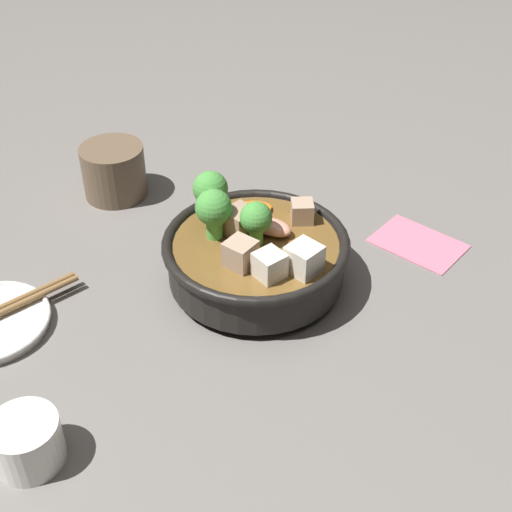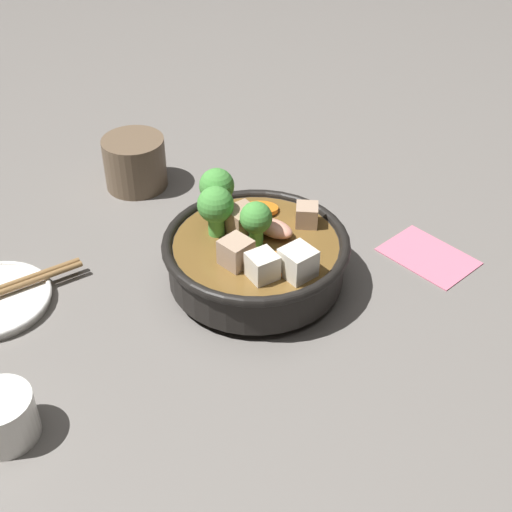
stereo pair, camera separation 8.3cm
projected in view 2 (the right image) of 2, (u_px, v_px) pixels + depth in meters
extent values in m
plane|color=slate|center=(256.00, 282.00, 0.85)|extent=(3.00, 3.00, 0.00)
cylinder|color=black|center=(256.00, 278.00, 0.85)|extent=(0.11, 0.11, 0.01)
cylinder|color=black|center=(256.00, 259.00, 0.83)|extent=(0.21, 0.21, 0.05)
torus|color=black|center=(256.00, 243.00, 0.82)|extent=(0.22, 0.22, 0.01)
cylinder|color=brown|center=(256.00, 252.00, 0.82)|extent=(0.19, 0.19, 0.03)
cylinder|color=orange|center=(254.00, 219.00, 0.85)|extent=(0.06, 0.06, 0.01)
cylinder|color=orange|center=(261.00, 208.00, 0.87)|extent=(0.06, 0.06, 0.01)
cylinder|color=orange|center=(276.00, 264.00, 0.78)|extent=(0.05, 0.05, 0.01)
cylinder|color=#59B84C|center=(216.00, 224.00, 0.82)|extent=(0.02, 0.02, 0.03)
sphere|color=#47933D|center=(216.00, 205.00, 0.81)|extent=(0.04, 0.04, 0.04)
cylinder|color=#59B84C|center=(257.00, 235.00, 0.81)|extent=(0.02, 0.02, 0.02)
sphere|color=#47933D|center=(257.00, 218.00, 0.80)|extent=(0.04, 0.04, 0.04)
cylinder|color=#59B84C|center=(216.00, 205.00, 0.85)|extent=(0.02, 0.02, 0.03)
sphere|color=#47933D|center=(215.00, 186.00, 0.84)|extent=(0.04, 0.04, 0.04)
cube|color=silver|center=(262.00, 266.00, 0.76)|extent=(0.03, 0.03, 0.03)
cube|color=tan|center=(236.00, 252.00, 0.78)|extent=(0.03, 0.03, 0.03)
cube|color=#9E7F66|center=(243.00, 220.00, 0.82)|extent=(0.03, 0.03, 0.03)
cube|color=silver|center=(301.00, 261.00, 0.76)|extent=(0.03, 0.03, 0.03)
cube|color=tan|center=(307.00, 215.00, 0.84)|extent=(0.04, 0.04, 0.03)
ellipsoid|color=#EA9E84|center=(274.00, 228.00, 0.82)|extent=(0.05, 0.04, 0.02)
cylinder|color=white|center=(2.00, 417.00, 0.66)|extent=(0.06, 0.06, 0.05)
cylinder|color=brown|center=(132.00, 164.00, 1.00)|extent=(0.09, 0.09, 0.07)
torus|color=brown|center=(117.00, 149.00, 1.02)|extent=(0.04, 0.01, 0.04)
cube|color=#D16B84|center=(428.00, 256.00, 0.89)|extent=(0.12, 0.09, 0.00)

